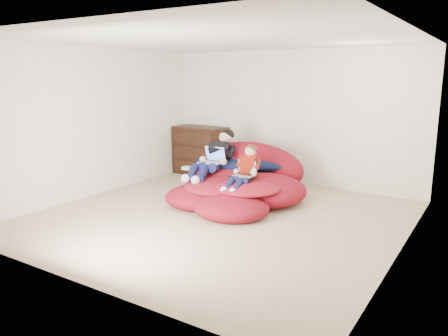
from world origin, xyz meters
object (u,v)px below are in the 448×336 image
(older_boy, at_px, (216,155))
(younger_boy, at_px, (245,168))
(dresser, at_px, (200,151))
(laptop_white, at_px, (212,159))
(beanbag_pile, at_px, (239,181))
(laptop_black, at_px, (245,172))

(older_boy, height_order, younger_boy, older_boy)
(dresser, xyz_separation_m, laptop_white, (1.17, -1.28, 0.15))
(dresser, xyz_separation_m, younger_boy, (1.96, -1.55, 0.12))
(beanbag_pile, height_order, older_boy, older_boy)
(older_boy, distance_m, younger_boy, 0.88)
(younger_boy, bearing_deg, older_boy, 154.53)
(dresser, height_order, older_boy, older_boy)
(beanbag_pile, xyz_separation_m, laptop_black, (0.37, -0.44, 0.28))
(dresser, distance_m, older_boy, 1.67)
(older_boy, bearing_deg, laptop_white, -90.00)
(beanbag_pile, relative_size, older_boy, 1.96)
(older_boy, bearing_deg, younger_boy, -25.47)
(laptop_black, bearing_deg, older_boy, 153.98)
(younger_boy, distance_m, laptop_white, 0.84)
(laptop_white, bearing_deg, older_boy, 90.00)
(laptop_white, bearing_deg, dresser, 132.31)
(dresser, relative_size, laptop_white, 2.94)
(laptop_white, bearing_deg, beanbag_pile, 20.48)
(younger_boy, xyz_separation_m, laptop_white, (-0.79, 0.27, 0.03))
(beanbag_pile, xyz_separation_m, laptop_white, (-0.42, -0.16, 0.37))
(beanbag_pile, bearing_deg, younger_boy, -49.24)
(older_boy, bearing_deg, dresser, 134.86)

